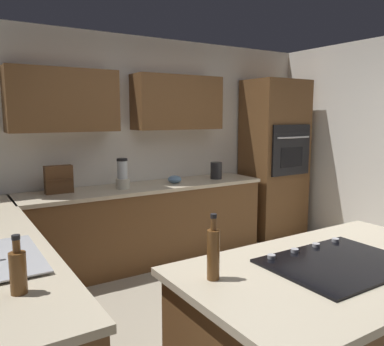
{
  "coord_description": "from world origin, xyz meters",
  "views": [
    {
      "loc": [
        2.0,
        2.26,
        1.69
      ],
      "look_at": [
        -0.15,
        -1.16,
        1.09
      ],
      "focal_mm": 36.71,
      "sensor_mm": 36.0,
      "label": 1
    }
  ],
  "objects_px": {
    "wall_oven": "(274,159)",
    "mixing_bowl": "(175,179)",
    "oil_bottle": "(213,253)",
    "spice_rack": "(59,179)",
    "cooktop": "(338,263)",
    "kettle": "(216,171)",
    "blender": "(122,176)",
    "dish_soap_bottle": "(18,271)"
  },
  "relations": [
    {
      "from": "spice_rack",
      "to": "dish_soap_bottle",
      "type": "xyz_separation_m",
      "value": [
        0.72,
        2.24,
        -0.04
      ]
    },
    {
      "from": "wall_oven",
      "to": "kettle",
      "type": "relative_size",
      "value": 10.37
    },
    {
      "from": "mixing_bowl",
      "to": "dish_soap_bottle",
      "type": "xyz_separation_m",
      "value": [
        2.02,
        2.14,
        0.06
      ]
    },
    {
      "from": "dish_soap_bottle",
      "to": "oil_bottle",
      "type": "xyz_separation_m",
      "value": [
        -0.82,
        0.34,
        0.03
      ]
    },
    {
      "from": "cooktop",
      "to": "mixing_bowl",
      "type": "xyz_separation_m",
      "value": [
        -0.52,
        -2.67,
        0.04
      ]
    },
    {
      "from": "wall_oven",
      "to": "spice_rack",
      "type": "distance_m",
      "value": 2.9
    },
    {
      "from": "wall_oven",
      "to": "kettle",
      "type": "height_order",
      "value": "wall_oven"
    },
    {
      "from": "blender",
      "to": "cooktop",
      "type": "bearing_deg",
      "value": 92.85
    },
    {
      "from": "cooktop",
      "to": "oil_bottle",
      "type": "height_order",
      "value": "oil_bottle"
    },
    {
      "from": "wall_oven",
      "to": "mixing_bowl",
      "type": "height_order",
      "value": "wall_oven"
    },
    {
      "from": "mixing_bowl",
      "to": "kettle",
      "type": "bearing_deg",
      "value": 180.0
    },
    {
      "from": "wall_oven",
      "to": "kettle",
      "type": "xyz_separation_m",
      "value": [
        1.0,
        0.02,
        -0.08
      ]
    },
    {
      "from": "cooktop",
      "to": "spice_rack",
      "type": "xyz_separation_m",
      "value": [
        0.78,
        -2.77,
        0.14
      ]
    },
    {
      "from": "dish_soap_bottle",
      "to": "kettle",
      "type": "bearing_deg",
      "value": -140.78
    },
    {
      "from": "cooktop",
      "to": "mixing_bowl",
      "type": "height_order",
      "value": "mixing_bowl"
    },
    {
      "from": "wall_oven",
      "to": "oil_bottle",
      "type": "xyz_separation_m",
      "value": [
        2.8,
        2.49,
        -0.05
      ]
    },
    {
      "from": "wall_oven",
      "to": "dish_soap_bottle",
      "type": "xyz_separation_m",
      "value": [
        3.62,
        2.16,
        -0.08
      ]
    },
    {
      "from": "spice_rack",
      "to": "oil_bottle",
      "type": "bearing_deg",
      "value": 92.27
    },
    {
      "from": "oil_bottle",
      "to": "cooktop",
      "type": "bearing_deg",
      "value": 164.04
    },
    {
      "from": "blender",
      "to": "dish_soap_bottle",
      "type": "height_order",
      "value": "blender"
    },
    {
      "from": "mixing_bowl",
      "to": "cooktop",
      "type": "bearing_deg",
      "value": 79.05
    },
    {
      "from": "wall_oven",
      "to": "cooktop",
      "type": "bearing_deg",
      "value": 51.78
    },
    {
      "from": "oil_bottle",
      "to": "spice_rack",
      "type": "bearing_deg",
      "value": -87.73
    },
    {
      "from": "kettle",
      "to": "oil_bottle",
      "type": "distance_m",
      "value": 3.06
    },
    {
      "from": "spice_rack",
      "to": "kettle",
      "type": "xyz_separation_m",
      "value": [
        -1.9,
        0.1,
        -0.04
      ]
    },
    {
      "from": "spice_rack",
      "to": "dish_soap_bottle",
      "type": "distance_m",
      "value": 2.35
    },
    {
      "from": "spice_rack",
      "to": "mixing_bowl",
      "type": "bearing_deg",
      "value": 175.52
    },
    {
      "from": "wall_oven",
      "to": "dish_soap_bottle",
      "type": "bearing_deg",
      "value": 30.78
    },
    {
      "from": "blender",
      "to": "dish_soap_bottle",
      "type": "distance_m",
      "value": 2.54
    },
    {
      "from": "mixing_bowl",
      "to": "oil_bottle",
      "type": "bearing_deg",
      "value": 64.18
    },
    {
      "from": "spice_rack",
      "to": "blender",
      "type": "bearing_deg",
      "value": 171.09
    },
    {
      "from": "wall_oven",
      "to": "mixing_bowl",
      "type": "bearing_deg",
      "value": 0.65
    },
    {
      "from": "spice_rack",
      "to": "dish_soap_bottle",
      "type": "height_order",
      "value": "spice_rack"
    },
    {
      "from": "cooktop",
      "to": "kettle",
      "type": "bearing_deg",
      "value": -112.7
    },
    {
      "from": "dish_soap_bottle",
      "to": "cooktop",
      "type": "bearing_deg",
      "value": 160.5
    },
    {
      "from": "cooktop",
      "to": "dish_soap_bottle",
      "type": "xyz_separation_m",
      "value": [
        1.5,
        -0.53,
        0.1
      ]
    },
    {
      "from": "blender",
      "to": "spice_rack",
      "type": "distance_m",
      "value": 0.66
    },
    {
      "from": "dish_soap_bottle",
      "to": "blender",
      "type": "bearing_deg",
      "value": -122.65
    },
    {
      "from": "kettle",
      "to": "dish_soap_bottle",
      "type": "distance_m",
      "value": 3.38
    },
    {
      "from": "spice_rack",
      "to": "oil_bottle",
      "type": "xyz_separation_m",
      "value": [
        -0.1,
        2.58,
        -0.01
      ]
    },
    {
      "from": "mixing_bowl",
      "to": "blender",
      "type": "bearing_deg",
      "value": 0.0
    },
    {
      "from": "cooktop",
      "to": "blender",
      "type": "bearing_deg",
      "value": -87.15
    }
  ]
}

